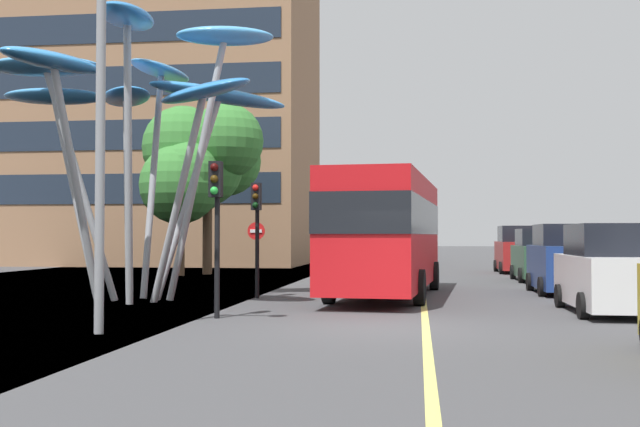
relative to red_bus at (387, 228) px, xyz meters
The scene contains 14 objects.
ground 8.20m from the red_bus, 94.86° to the right, with size 120.00×240.00×0.10m.
red_bus is the anchor object (origin of this frame).
leaf_sculpture 8.41m from the red_bus, 160.52° to the right, with size 8.83×8.74×8.08m.
traffic_light_kerb_near 7.62m from the red_bus, 117.66° to the right, with size 0.28×0.42×3.51m.
traffic_light_kerb_far 4.00m from the red_bus, 161.83° to the right, with size 0.28×0.42×3.40m.
car_parked_mid 7.09m from the red_bus, 38.90° to the right, with size 1.97×4.50×2.13m.
car_parked_far 5.98m from the red_bus, 17.73° to the left, with size 2.08×4.07×2.21m.
car_side_street 10.49m from the red_bus, 55.91° to the left, with size 2.01×4.26×2.13m.
car_far_side 16.62m from the red_bus, 69.51° to the left, with size 1.98×4.23×2.33m.
street_lamp 10.93m from the red_bus, 116.16° to the right, with size 1.55×0.44×7.15m.
tree_pavement_near 14.72m from the red_bus, 130.77° to the left, with size 4.36×5.30×6.88m.
tree_pavement_far 15.50m from the red_bus, 127.48° to the left, with size 5.77×5.58×8.02m.
no_entry_sign 4.96m from the red_bus, 155.70° to the left, with size 0.60×0.12×2.31m.
backdrop_building 31.60m from the red_bus, 121.82° to the left, with size 19.52×12.75×22.17m.
Camera 1 is at (0.87, -15.46, 1.85)m, focal length 42.90 mm.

